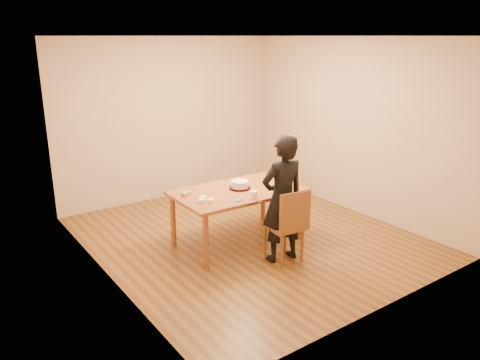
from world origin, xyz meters
TOP-DOWN VIEW (x-y plane):
  - room_shell at (0.00, 0.34)m, footprint 4.00×4.50m
  - dining_table at (-0.22, -0.06)m, footprint 1.71×1.04m
  - dining_chair at (-0.07, -0.83)m, footprint 0.43×0.43m
  - cake_plate at (-0.17, -0.03)m, footprint 0.29×0.29m
  - cake at (-0.17, -0.03)m, footprint 0.24×0.24m
  - frosting_dome at (-0.17, -0.03)m, footprint 0.23×0.23m
  - frosting_tub at (-0.24, -0.43)m, footprint 0.10×0.10m
  - frosting_lid at (-0.47, -0.41)m, footprint 0.09×0.09m
  - frosting_dollop at (-0.47, -0.41)m, footprint 0.04×0.04m
  - ramekin_green at (-0.77, -0.26)m, footprint 0.09×0.09m
  - ramekin_yellow at (-0.79, -0.12)m, footprint 0.09×0.09m
  - ramekin_multi at (-0.86, -0.20)m, footprint 0.09×0.09m
  - candy_box_pink at (-0.88, 0.15)m, footprint 0.15×0.13m
  - candy_box_green at (-0.88, 0.15)m, footprint 0.15×0.10m
  - spatula at (-0.39, -0.60)m, footprint 0.17×0.02m
  - person at (-0.07, -0.79)m, footprint 0.62×0.44m

SIDE VIEW (x-z plane):
  - dining_chair at x=-0.07m, z-range 0.43..0.47m
  - dining_table at x=-0.22m, z-range 0.71..0.75m
  - frosting_lid at x=-0.47m, z-range 0.75..0.76m
  - spatula at x=-0.39m, z-range 0.75..0.76m
  - candy_box_pink at x=-0.88m, z-range 0.75..0.77m
  - cake_plate at x=-0.17m, z-range 0.75..0.77m
  - frosting_dollop at x=-0.47m, z-range 0.76..0.78m
  - ramekin_green at x=-0.77m, z-range 0.75..0.79m
  - ramekin_multi at x=-0.86m, z-range 0.75..0.79m
  - ramekin_yellow at x=-0.79m, z-range 0.75..0.79m
  - candy_box_green at x=-0.88m, z-range 0.77..0.79m
  - frosting_tub at x=-0.24m, z-range 0.75..0.84m
  - person at x=-0.07m, z-range 0.00..1.60m
  - cake at x=-0.17m, z-range 0.77..0.85m
  - frosting_dome at x=-0.17m, z-range 0.85..0.87m
  - room_shell at x=0.00m, z-range 0.00..2.70m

